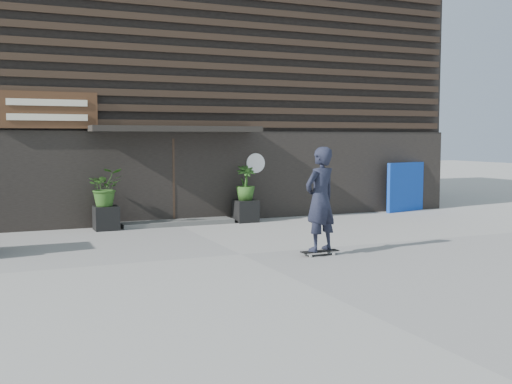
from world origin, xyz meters
name	(u,v)px	position (x,y,z in m)	size (l,w,h in m)	color
ground	(241,254)	(0.00, 0.00, 0.00)	(80.00, 80.00, 0.00)	#9B9893
entrance_step	(177,222)	(0.00, 4.60, 0.06)	(3.00, 0.80, 0.12)	#4E4E4C
planter_pot_left	(106,218)	(-1.90, 4.40, 0.30)	(0.60, 0.60, 0.60)	black
bamboo_left	(106,187)	(-1.90, 4.40, 1.08)	(0.86, 0.75, 0.96)	#2D591E
planter_pot_right	(246,211)	(1.90, 4.40, 0.30)	(0.60, 0.60, 0.60)	black
bamboo_right	(245,183)	(1.90, 4.40, 1.08)	(0.54, 0.54, 0.96)	#2D591E
blue_tarp	(405,187)	(7.49, 4.70, 0.77)	(1.64, 0.12, 1.54)	#0C34A1
building	(132,89)	(0.00, 9.96, 3.99)	(18.00, 11.00, 8.00)	black
skateboarder	(320,199)	(1.38, -0.73, 1.11)	(0.86, 0.71, 2.14)	black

